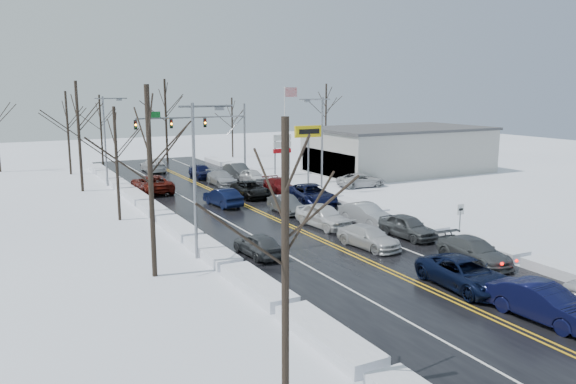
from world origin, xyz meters
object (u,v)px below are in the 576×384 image
traffic_signal_mast (205,126)px  oncoming_car_0 (223,206)px  dealership_building (399,149)px  tires_plus_sign (309,135)px  flagpole (286,119)px

traffic_signal_mast → oncoming_car_0: 20.28m
traffic_signal_mast → dealership_building: size_ratio=0.65×
dealership_building → oncoming_car_0: 27.32m
tires_plus_sign → oncoming_car_0: 14.88m
oncoming_car_0 → dealership_building: bearing=-166.9°
tires_plus_sign → flagpole: flagpole is taller
flagpole → dealership_building: flagpole is taller
flagpole → dealership_building: size_ratio=0.49×
tires_plus_sign → flagpole: (4.67, 14.01, 0.93)m
flagpole → oncoming_car_0: flagpole is taller
traffic_signal_mast → oncoming_car_0: size_ratio=2.89×
tires_plus_sign → dealership_building: (13.48, 2.01, -2.34)m
tires_plus_sign → dealership_building: size_ratio=0.29×
traffic_signal_mast → flagpole: 11.90m
oncoming_car_0 → tires_plus_sign: bearing=-156.7°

